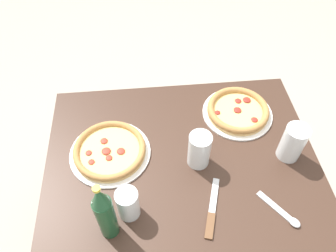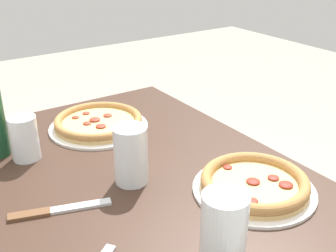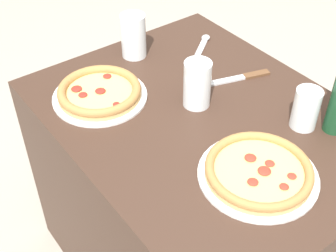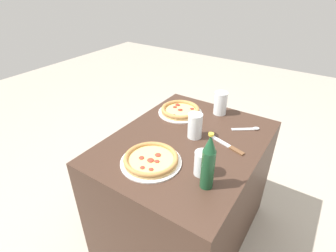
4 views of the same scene
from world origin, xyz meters
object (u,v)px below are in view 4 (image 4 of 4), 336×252
Objects in this scene: spoon at (249,129)px; beer_bottle at (208,163)px; glass_lemonade at (202,164)px; glass_cola at (220,104)px; knife at (228,146)px; glass_iced_tea at (195,127)px; pizza_veggie at (151,160)px; pizza_pepperoni at (180,110)px.

beer_bottle is at bearing 179.66° from spoon.
glass_cola is at bearing 16.28° from glass_lemonade.
glass_lemonade reaches higher than knife.
glass_cola is at bearing -0.52° from glass_iced_tea.
beer_bottle reaches higher than knife.
spoon is at bearing -110.94° from glass_cola.
knife is at bearing 5.73° from beer_bottle.
glass_lemonade is (-0.26, -0.18, -0.01)m from glass_iced_tea.
knife is at bearing -85.22° from glass_iced_tea.
knife is at bearing -148.69° from glass_cola.
glass_iced_tea is (0.32, -0.07, 0.05)m from pizza_veggie.
spoon is (0.51, -0.06, -0.05)m from glass_lemonade.
pizza_pepperoni is at bearing 40.76° from glass_lemonade.
glass_iced_tea is at bearing -11.50° from pizza_veggie.
spoon is (0.57, -0.00, -0.13)m from beer_bottle.
glass_lemonade reaches higher than spoon.
glass_iced_tea is 0.40m from beer_bottle.
pizza_pepperoni is at bearing 16.01° from pizza_veggie.
spoon is (-0.09, -0.23, -0.06)m from glass_cola.
glass_iced_tea is at bearing 94.78° from knife.
pizza_pepperoni is 0.45m from spoon.
pizza_pepperoni is 0.69m from beer_bottle.
pizza_veggie is 0.33m from glass_iced_tea.
pizza_veggie is (-0.52, -0.15, -0.00)m from pizza_pepperoni.
glass_lemonade is 0.81× the size of spoon.
glass_cola is (0.34, -0.00, -0.00)m from glass_iced_tea.
knife is at bearing -37.89° from pizza_veggie.
knife is at bearing -113.72° from pizza_pepperoni.
glass_iced_tea is at bearing -132.68° from pizza_pepperoni.
pizza_veggie is 1.10× the size of beer_bottle.
pizza_veggie is at bearing 152.24° from spoon.
glass_lemonade is at bearing 173.36° from spoon.
glass_cola is at bearing 31.31° from knife.
beer_bottle is 0.36m from knife.
glass_lemonade is (-0.45, -0.39, 0.03)m from pizza_pepperoni.
beer_bottle reaches higher than glass_lemonade.
pizza_pepperoni is 1.99× the size of glass_iced_tea.
spoon is (0.25, -0.24, -0.06)m from glass_iced_tea.
glass_iced_tea reaches higher than pizza_veggie.
beer_bottle reaches higher than pizza_veggie.
spoon reaches higher than knife.
beer_bottle is at bearing -138.07° from glass_lemonade.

